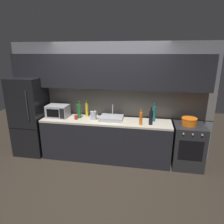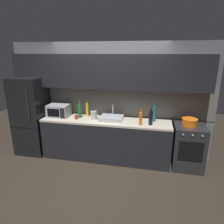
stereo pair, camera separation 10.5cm
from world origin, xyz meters
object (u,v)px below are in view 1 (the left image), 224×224
Objects in this scene: microwave at (58,111)px; refrigerator at (30,116)px; oven_range at (188,146)px; kettle at (93,115)px; wine_bottle_teal at (154,114)px; wine_bottle_yellow at (87,110)px; wine_bottle_green at (79,111)px; mug_red at (76,117)px; cooking_pot at (189,121)px; wine_bottle_orange at (141,118)px; wine_bottle_dark at (151,118)px.

refrigerator is at bearing -178.45° from microwave.
kettle is at bearing -179.69° from oven_range.
wine_bottle_teal reaches higher than wine_bottle_yellow.
oven_range is at bearing -8.63° from wine_bottle_teal.
wine_bottle_green is 1.60m from wine_bottle_teal.
refrigerator is 1.95× the size of oven_range.
oven_range is 2.04m from kettle.
wine_bottle_green reaches higher than wine_bottle_yellow.
refrigerator is 8.57× the size of kettle.
mug_red is 0.31× the size of cooking_pot.
oven_range is 2.39m from wine_bottle_green.
microwave is at bearing 174.22° from wine_bottle_orange.
wine_bottle_yellow is (-1.21, 0.33, 0.02)m from wine_bottle_orange.
wine_bottle_orange is 0.96m from cooking_pot.
wine_bottle_teal reaches higher than cooking_pot.
wine_bottle_teal is 1.05× the size of wine_bottle_yellow.
microwave is at bearing 176.49° from wine_bottle_dark.
oven_range is 0.98m from wine_bottle_dark.
kettle reaches higher than mug_red.
oven_range is at bearing -3.22° from cooking_pot.
refrigerator reaches higher than wine_bottle_green.
microwave is 1.25× the size of wine_bottle_yellow.
kettle reaches higher than cooking_pot.
wine_bottle_orange is 0.89× the size of wine_bottle_yellow.
oven_range is 0.94m from wine_bottle_teal.
wine_bottle_teal reaches higher than kettle.
refrigerator is 4.76× the size of wine_bottle_yellow.
microwave is 1.32× the size of wine_bottle_dark.
wine_bottle_dark is 0.76m from cooking_pot.
microwave is 5.04× the size of mug_red.
wine_bottle_teal is at bearing 2.42° from microwave.
wine_bottle_orange is (-0.97, -0.16, 0.58)m from oven_range.
microwave is 2.02m from wine_bottle_dark.
wine_bottle_yellow is (-1.40, 0.27, 0.01)m from wine_bottle_dark.
oven_range is 2.31× the size of wine_bottle_teal.
refrigerator is 1.32m from wine_bottle_yellow.
kettle is 0.63× the size of wine_bottle_orange.
wine_bottle_dark is at bearing -4.45° from kettle.
wine_bottle_orange reaches higher than kettle.
refrigerator is at bearing -172.84° from wine_bottle_yellow.
wine_bottle_orange is at bearing -8.72° from kettle.
mug_red is 2.32m from cooking_pot.
microwave is 1.56× the size of cooking_pot.
microwave is 1.24× the size of wine_bottle_green.
mug_red reaches higher than oven_range.
wine_bottle_yellow is at bearing 7.16° from refrigerator.
kettle is 0.59× the size of wine_bottle_dark.
wine_bottle_dark reaches higher than oven_range.
refrigerator is at bearing -178.03° from wine_bottle_green.
wine_bottle_teal is 1.47m from wine_bottle_yellow.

